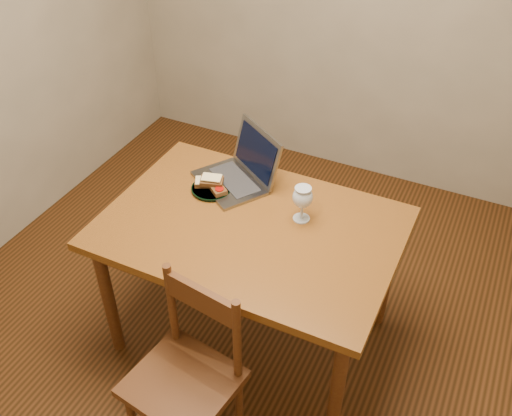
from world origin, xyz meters
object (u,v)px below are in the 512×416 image
at_px(plate, 212,189).
at_px(milk_glass, 302,204).
at_px(chair, 185,371).
at_px(laptop, 242,168).
at_px(table, 251,239).

distance_m(plate, milk_glass, 0.47).
height_order(chair, laptop, laptop).
xyz_separation_m(milk_glass, laptop, (-0.37, 0.15, -0.02)).
bearing_deg(table, milk_glass, 35.91).
height_order(plate, laptop, laptop).
height_order(table, milk_glass, milk_glass).
height_order(table, plate, plate).
xyz_separation_m(table, chair, (0.02, -0.62, -0.19)).
bearing_deg(milk_glass, laptop, 157.87).
distance_m(table, milk_glass, 0.29).
relative_size(table, plate, 6.66).
bearing_deg(plate, milk_glass, -1.47).
bearing_deg(chair, plate, 119.54).
distance_m(table, laptop, 0.37).
distance_m(chair, laptop, 0.99).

